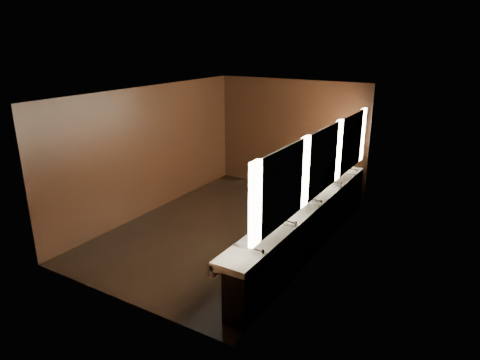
{
  "coord_description": "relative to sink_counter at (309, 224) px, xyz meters",
  "views": [
    {
      "loc": [
        4.42,
        -6.83,
        3.77
      ],
      "look_at": [
        0.3,
        0.0,
        1.1
      ],
      "focal_mm": 32.0,
      "sensor_mm": 36.0,
      "label": 1
    }
  ],
  "objects": [
    {
      "name": "wall_left",
      "position": [
        -3.79,
        0.0,
        0.9
      ],
      "size": [
        0.02,
        6.0,
        2.8
      ],
      "primitive_type": "cube",
      "color": "black",
      "rests_on": "floor"
    },
    {
      "name": "sink_counter",
      "position": [
        0.0,
        0.0,
        0.0
      ],
      "size": [
        0.55,
        5.4,
        1.01
      ],
      "color": "black",
      "rests_on": "floor"
    },
    {
      "name": "wall_back",
      "position": [
        -1.79,
        3.0,
        0.9
      ],
      "size": [
        4.0,
        0.02,
        2.8
      ],
      "primitive_type": "cube",
      "color": "black",
      "rests_on": "floor"
    },
    {
      "name": "person",
      "position": [
        -0.56,
        -0.54,
        0.24
      ],
      "size": [
        0.5,
        0.62,
        1.47
      ],
      "primitive_type": "imported",
      "rotation": [
        0.0,
        0.0,
        -1.89
      ],
      "color": "#80B4BF",
      "rests_on": "floor"
    },
    {
      "name": "floor",
      "position": [
        -1.79,
        0.0,
        -0.5
      ],
      "size": [
        6.0,
        6.0,
        0.0
      ],
      "primitive_type": "plane",
      "color": "black",
      "rests_on": "ground"
    },
    {
      "name": "ceiling",
      "position": [
        -1.79,
        0.0,
        2.3
      ],
      "size": [
        4.0,
        6.0,
        0.02
      ],
      "primitive_type": "cube",
      "color": "#2D2D2B",
      "rests_on": "wall_back"
    },
    {
      "name": "mirror_band",
      "position": [
        0.19,
        -0.0,
        1.25
      ],
      "size": [
        0.06,
        5.03,
        1.15
      ],
      "color": "#FAEDCB",
      "rests_on": "wall_right"
    },
    {
      "name": "trash_bin",
      "position": [
        -0.22,
        -0.31,
        -0.23
      ],
      "size": [
        0.43,
        0.43,
        0.54
      ],
      "primitive_type": "cylinder",
      "rotation": [
        0.0,
        0.0,
        0.28
      ],
      "color": "black",
      "rests_on": "floor"
    },
    {
      "name": "wall_front",
      "position": [
        -1.79,
        -3.0,
        0.9
      ],
      "size": [
        4.0,
        0.02,
        2.8
      ],
      "primitive_type": "cube",
      "color": "black",
      "rests_on": "floor"
    },
    {
      "name": "wall_right",
      "position": [
        0.21,
        0.0,
        0.9
      ],
      "size": [
        0.02,
        6.0,
        2.8
      ],
      "primitive_type": "cube",
      "color": "black",
      "rests_on": "floor"
    }
  ]
}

